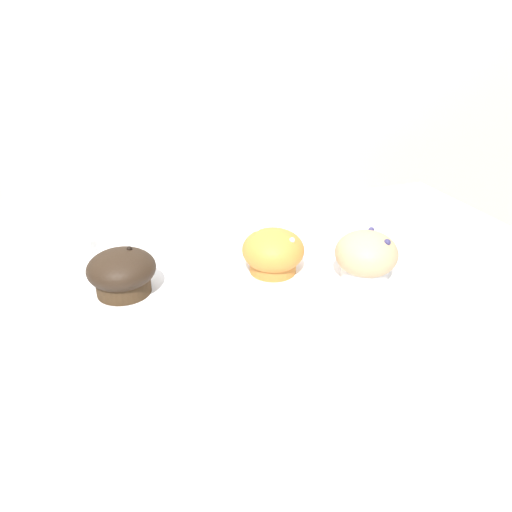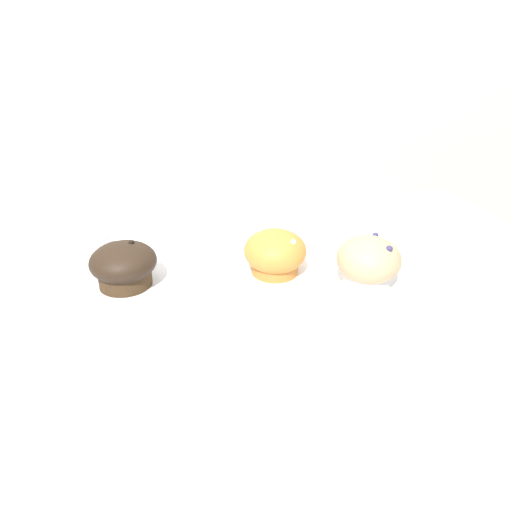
# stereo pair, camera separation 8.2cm
# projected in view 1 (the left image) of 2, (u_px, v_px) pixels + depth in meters

# --- Properties ---
(wall_back) EXTENTS (3.20, 0.10, 1.80)m
(wall_back) POSITION_uv_depth(u_px,v_px,m) (205.00, 192.00, 1.39)
(wall_back) COLOR beige
(wall_back) RESTS_ON ground
(display_counter) EXTENTS (1.00, 0.64, 0.96)m
(display_counter) POSITION_uv_depth(u_px,v_px,m) (287.00, 465.00, 1.08)
(display_counter) COLOR white
(display_counter) RESTS_ON ground
(muffin_front_center) EXTENTS (0.11, 0.11, 0.08)m
(muffin_front_center) POSITION_uv_depth(u_px,v_px,m) (122.00, 272.00, 0.79)
(muffin_front_center) COLOR #3E2B19
(muffin_front_center) RESTS_ON display_counter
(muffin_back_left) EXTENTS (0.10, 0.10, 0.08)m
(muffin_back_left) POSITION_uv_depth(u_px,v_px,m) (366.00, 257.00, 0.83)
(muffin_back_left) COLOR silver
(muffin_back_left) RESTS_ON display_counter
(muffin_back_right) EXTENTS (0.11, 0.11, 0.08)m
(muffin_back_right) POSITION_uv_depth(u_px,v_px,m) (273.00, 252.00, 0.85)
(muffin_back_right) COLOR #C67B34
(muffin_back_right) RESTS_ON display_counter
(price_card) EXTENTS (0.05, 0.05, 0.06)m
(price_card) POSITION_uv_depth(u_px,v_px,m) (75.00, 241.00, 0.90)
(price_card) COLOR white
(price_card) RESTS_ON display_counter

